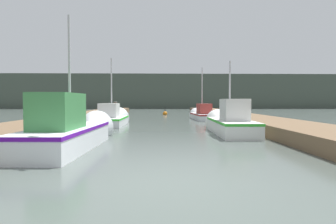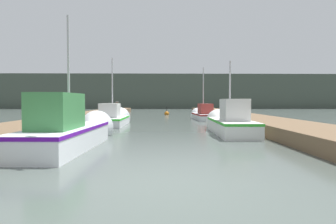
# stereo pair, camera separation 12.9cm
# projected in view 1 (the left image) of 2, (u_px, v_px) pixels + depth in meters

# --- Properties ---
(ground_plane) EXTENTS (200.00, 200.00, 0.00)m
(ground_plane) POSITION_uv_depth(u_px,v_px,m) (165.00, 181.00, 5.63)
(ground_plane) COLOR #47514C
(dock_left) EXTENTS (2.98, 40.00, 0.53)m
(dock_left) POSITION_uv_depth(u_px,v_px,m) (80.00, 118.00, 21.43)
(dock_left) COLOR brown
(dock_left) RESTS_ON ground_plane
(dock_right) EXTENTS (2.98, 40.00, 0.53)m
(dock_right) POSITION_uv_depth(u_px,v_px,m) (239.00, 118.00, 21.78)
(dock_right) COLOR brown
(dock_right) RESTS_ON ground_plane
(distant_shore_ridge) EXTENTS (120.00, 16.00, 6.57)m
(distant_shore_ridge) POSITION_uv_depth(u_px,v_px,m) (159.00, 92.00, 63.67)
(distant_shore_ridge) COLOR #424C42
(distant_shore_ridge) RESTS_ON ground_plane
(fishing_boat_0) EXTENTS (1.79, 6.43, 4.64)m
(fishing_boat_0) POSITION_uv_depth(u_px,v_px,m) (73.00, 130.00, 9.95)
(fishing_boat_0) COLOR silver
(fishing_boat_0) RESTS_ON ground_plane
(fishing_boat_1) EXTENTS (1.64, 6.05, 3.74)m
(fishing_boat_1) POSITION_uv_depth(u_px,v_px,m) (228.00, 122.00, 14.26)
(fishing_boat_1) COLOR silver
(fishing_boat_1) RESTS_ON ground_plane
(fishing_boat_2) EXTENTS (1.74, 5.46, 4.71)m
(fishing_boat_2) POSITION_uv_depth(u_px,v_px,m) (113.00, 118.00, 19.10)
(fishing_boat_2) COLOR silver
(fishing_boat_2) RESTS_ON ground_plane
(fishing_boat_3) EXTENTS (1.55, 5.35, 4.58)m
(fishing_boat_3) POSITION_uv_depth(u_px,v_px,m) (202.00, 114.00, 24.37)
(fishing_boat_3) COLOR silver
(fishing_boat_3) RESTS_ON ground_plane
(mooring_piling_0) EXTENTS (0.25, 0.25, 1.12)m
(mooring_piling_0) POSITION_uv_depth(u_px,v_px,m) (238.00, 118.00, 16.78)
(mooring_piling_0) COLOR #473523
(mooring_piling_0) RESTS_ON ground_plane
(mooring_piling_1) EXTENTS (0.26, 0.26, 1.15)m
(mooring_piling_1) POSITION_uv_depth(u_px,v_px,m) (111.00, 111.00, 27.23)
(mooring_piling_1) COLOR #473523
(mooring_piling_1) RESTS_ON ground_plane
(mooring_piling_2) EXTENTS (0.33, 0.33, 1.43)m
(mooring_piling_2) POSITION_uv_depth(u_px,v_px,m) (116.00, 109.00, 28.99)
(mooring_piling_2) COLOR #473523
(mooring_piling_2) RESTS_ON ground_plane
(channel_buoy) EXTENTS (0.49, 0.49, 0.99)m
(channel_buoy) POSITION_uv_depth(u_px,v_px,m) (165.00, 114.00, 32.15)
(channel_buoy) COLOR #BF6513
(channel_buoy) RESTS_ON ground_plane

